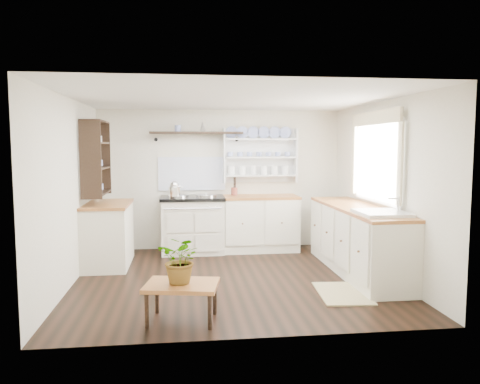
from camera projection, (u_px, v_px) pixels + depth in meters
name	position (u px, v px, depth m)	size (l,w,h in m)	color
floor	(233.00, 278.00, 6.05)	(4.00, 3.80, 0.01)	black
wall_back	(221.00, 179.00, 7.81)	(4.00, 0.02, 2.30)	beige
wall_right	(383.00, 188.00, 6.18)	(0.02, 3.80, 2.30)	beige
wall_left	(70.00, 192.00, 5.69)	(0.02, 3.80, 2.30)	beige
ceiling	(233.00, 98.00, 5.82)	(4.00, 3.80, 0.01)	white
window	(376.00, 157.00, 6.28)	(0.08, 1.55, 1.22)	white
aga_cooker	(193.00, 224.00, 7.49)	(1.01, 0.70, 0.93)	beige
back_cabinets	(259.00, 222.00, 7.66)	(1.27, 0.63, 0.90)	white
right_cabinets	(357.00, 239.00, 6.31)	(0.62, 2.43, 0.90)	white
belfast_sink	(381.00, 223.00, 5.53)	(0.55, 0.60, 0.45)	white
left_cabinets	(108.00, 234.00, 6.69)	(0.62, 1.13, 0.90)	white
plate_rack	(260.00, 155.00, 7.81)	(1.20, 0.22, 0.90)	white
high_shelf	(197.00, 134.00, 7.57)	(1.50, 0.29, 0.16)	black
left_shelving	(96.00, 157.00, 6.56)	(0.28, 0.80, 1.05)	black
kettle	(174.00, 189.00, 7.29)	(0.18, 0.18, 0.23)	silver
utensil_crock	(234.00, 191.00, 7.64)	(0.10, 0.10, 0.12)	brown
center_table	(182.00, 288.00, 4.55)	(0.78, 0.62, 0.38)	brown
potted_plant	(181.00, 259.00, 4.53)	(0.42, 0.37, 0.47)	#3F7233
floor_rug	(342.00, 293.00, 5.42)	(0.55, 0.85, 0.02)	olive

